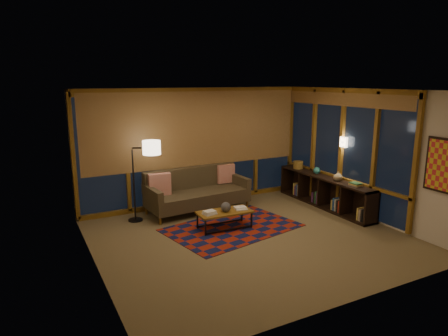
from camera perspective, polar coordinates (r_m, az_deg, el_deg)
name	(u,v)px	position (r m, az deg, el deg)	size (l,w,h in m)	color
floor	(250,238)	(7.55, 3.75, -9.91)	(5.50, 5.00, 0.01)	olive
ceiling	(252,90)	(6.98, 4.07, 11.04)	(5.50, 5.00, 0.01)	beige
walls	(251,167)	(7.14, 3.90, 0.15)	(5.51, 5.01, 2.70)	beige
window_wall_back	(197,147)	(9.27, -3.94, 3.01)	(5.30, 0.16, 2.60)	brown
window_wall_right	(340,150)	(9.23, 16.28, 2.50)	(0.16, 3.70, 2.60)	brown
wall_art	(446,166)	(7.70, 29.11, 0.24)	(0.06, 0.74, 0.94)	red
wall_sconce	(344,142)	(9.05, 16.74, 3.57)	(0.12, 0.18, 0.22)	#FFE8C3
sofa	(198,191)	(8.89, -3.74, -3.27)	(2.25, 0.91, 0.92)	#483A28
pillow_left	(160,184)	(8.60, -9.18, -2.33)	(0.47, 0.16, 0.47)	red
pillow_right	(225,174)	(9.46, 0.20, -0.90)	(0.44, 0.15, 0.44)	red
area_rug	(232,228)	(8.00, 1.15, -8.50)	(2.50, 1.66, 0.01)	maroon
coffee_table	(225,220)	(7.91, 0.07, -7.42)	(1.07, 0.49, 0.36)	brown
book_stack_a	(209,212)	(7.68, -2.09, -6.34)	(0.25, 0.20, 0.07)	white
book_stack_b	(240,208)	(7.97, 2.36, -5.73)	(0.25, 0.19, 0.05)	white
ceramic_pot	(226,207)	(7.80, 0.26, -5.57)	(0.20, 0.20, 0.20)	black
floor_lamp	(134,181)	(8.36, -12.79, -1.88)	(0.56, 0.37, 1.68)	black
bookshelf	(324,192)	(9.48, 14.14, -3.28)	(0.40, 2.84, 0.71)	black
basket	(298,165)	(10.09, 10.54, 0.44)	(0.24, 0.24, 0.18)	#A87C32
teal_bowl	(317,171)	(9.59, 13.11, -0.36)	(0.16, 0.16, 0.16)	teal
vase	(338,176)	(9.08, 15.98, -1.09)	(0.20, 0.20, 0.21)	tan
shelf_book_stack	(356,184)	(8.74, 18.29, -2.22)	(0.18, 0.26, 0.07)	white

